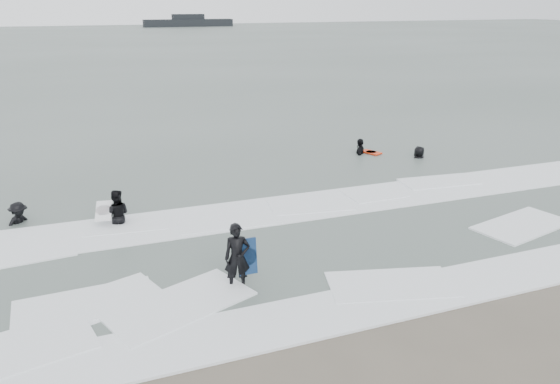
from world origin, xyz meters
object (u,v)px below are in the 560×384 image
object	(u,v)px
surfer_right_near	(360,154)
surfer_breaker	(20,225)
surfer_centre	(238,288)
surfer_wading	(118,225)
surfer_right_far	(419,159)
vessel_horizon	(188,22)

from	to	relation	value
surfer_right_near	surfer_breaker	bearing A→B (deg)	-40.30
surfer_centre	surfer_wading	size ratio (longest dim) A/B	1.03
surfer_wading	surfer_right_far	size ratio (longest dim) A/B	1.01
surfer_right_near	surfer_right_far	world-z (taller)	surfer_right_near
surfer_wading	surfer_right_near	xyz separation A→B (m)	(11.60, 4.99, 0.00)
surfer_centre	surfer_wading	xyz separation A→B (m)	(-2.57, 5.42, 0.00)
surfer_centre	surfer_wading	distance (m)	6.00
surfer_centre	surfer_right_near	world-z (taller)	surfer_right_near
surfer_wading	surfer_breaker	size ratio (longest dim) A/B	1.08
surfer_centre	vessel_horizon	world-z (taller)	vessel_horizon
surfer_centre	surfer_right_far	world-z (taller)	surfer_centre
surfer_right_far	surfer_breaker	bearing A→B (deg)	-2.63
surfer_wading	vessel_horizon	bearing A→B (deg)	-90.67
surfer_centre	vessel_horizon	distance (m)	145.48
surfer_centre	surfer_right_far	bearing A→B (deg)	48.49
surfer_wading	surfer_breaker	bearing A→B (deg)	-8.63
surfer_breaker	surfer_right_far	bearing A→B (deg)	-31.58
surfer_right_far	vessel_horizon	world-z (taller)	vessel_horizon
surfer_breaker	vessel_horizon	bearing A→B (deg)	37.44
vessel_horizon	surfer_centre	bearing A→B (deg)	-100.56
surfer_wading	surfer_breaker	xyz separation A→B (m)	(-3.04, 1.10, 0.00)
surfer_centre	surfer_right_near	xyz separation A→B (m)	(9.03, 10.41, 0.00)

